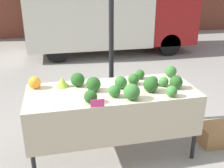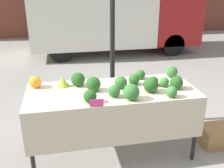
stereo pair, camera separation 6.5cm
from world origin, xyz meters
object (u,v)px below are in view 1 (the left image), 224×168
at_px(price_sign, 98,103).
at_px(produce_crate, 217,134).
at_px(parked_truck, 105,8).
at_px(orange_cauliflower, 35,83).

xyz_separation_m(price_sign, produce_crate, (1.74, 0.30, -0.81)).
distance_m(parked_truck, orange_cauliflower, 5.29).
bearing_deg(orange_cauliflower, parked_truck, 69.34).
height_order(orange_cauliflower, price_sign, orange_cauliflower).
relative_size(parked_truck, orange_cauliflower, 32.95).
height_order(parked_truck, price_sign, parked_truck).
xyz_separation_m(parked_truck, price_sign, (-1.19, -5.62, -0.42)).
distance_m(orange_cauliflower, price_sign, 0.96).
distance_m(price_sign, produce_crate, 1.94).
bearing_deg(price_sign, orange_cauliflower, 134.70).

